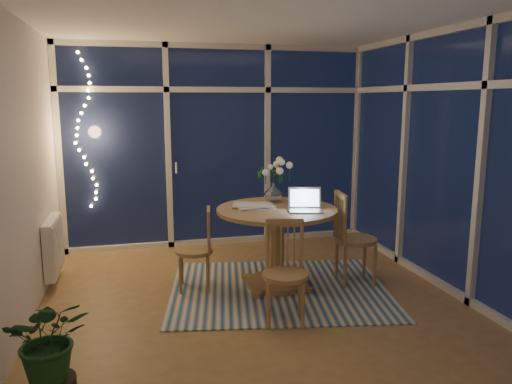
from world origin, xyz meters
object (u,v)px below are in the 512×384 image
chair_right (356,237)px  potted_plant (51,346)px  laptop (306,199)px  chair_left (194,249)px  chair_front (285,273)px  dining_table (277,248)px  flower_vase (273,192)px

chair_right → potted_plant: 3.15m
laptop → potted_plant: bearing=-133.3°
chair_left → potted_plant: chair_left is taller
chair_right → chair_front: bearing=132.7°
laptop → chair_right: bearing=24.5°
dining_table → laptop: size_ratio=3.72×
chair_left → flower_vase: bearing=111.4°
chair_front → laptop: bearing=71.5°
potted_plant → chair_front: bearing=23.3°
chair_right → potted_plant: bearing=124.7°
chair_left → potted_plant: 2.04m
chair_right → chair_left: bearing=89.0°
chair_front → laptop: laptop is taller
chair_right → laptop: bearing=106.8°
chair_right → flower_vase: bearing=68.1°
chair_right → potted_plant: chair_right is taller
laptop → potted_plant: (-2.17, -1.38, -0.57)m
potted_plant → laptop: bearing=32.6°
dining_table → flower_vase: 0.62m
chair_right → chair_front: (-1.00, -0.73, -0.05)m
laptop → dining_table: bearing=153.5°
chair_left → laptop: 1.23m
chair_front → laptop: 0.89m
dining_table → laptop: laptop is taller
flower_vase → chair_left: bearing=-167.1°
chair_front → potted_plant: chair_front is taller
chair_left → laptop: bearing=81.4°
dining_table → potted_plant: (-1.93, -1.58, -0.03)m
dining_table → chair_left: (-0.83, 0.13, 0.01)m
chair_left → flower_vase: (0.88, 0.20, 0.51)m
chair_left → dining_table: bearing=89.8°
flower_vase → chair_front: bearing=-100.8°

